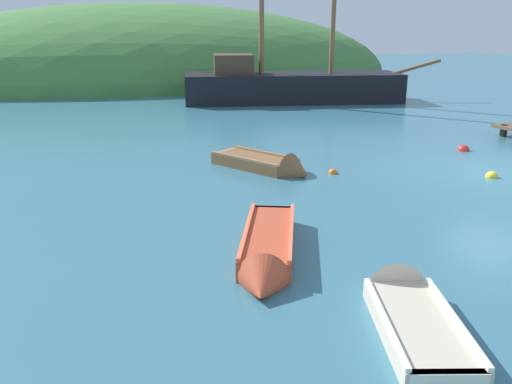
{
  "coord_description": "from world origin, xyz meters",
  "views": [
    {
      "loc": [
        -12.79,
        -10.81,
        4.24
      ],
      "look_at": [
        -7.75,
        0.62,
        0.24
      ],
      "focal_mm": 36.19,
      "sensor_mm": 36.0,
      "label": 1
    }
  ],
  "objects_px": {
    "rowboat_outer_right": "(268,166)",
    "buoy_yellow": "(492,177)",
    "rowboat_near_dock": "(267,253)",
    "sailing_ship": "(290,91)",
    "buoy_orange": "(333,173)",
    "buoy_red": "(463,150)",
    "rowboat_portside": "(407,312)"
  },
  "relations": [
    {
      "from": "rowboat_outer_right",
      "to": "buoy_yellow",
      "type": "distance_m",
      "value": 6.65
    },
    {
      "from": "buoy_yellow",
      "to": "rowboat_near_dock",
      "type": "bearing_deg",
      "value": -163.87
    },
    {
      "from": "sailing_ship",
      "to": "buoy_orange",
      "type": "bearing_deg",
      "value": -94.51
    },
    {
      "from": "buoy_red",
      "to": "rowboat_outer_right",
      "type": "bearing_deg",
      "value": 176.84
    },
    {
      "from": "rowboat_outer_right",
      "to": "rowboat_near_dock",
      "type": "bearing_deg",
      "value": -50.89
    },
    {
      "from": "sailing_ship",
      "to": "rowboat_near_dock",
      "type": "bearing_deg",
      "value": -100.36
    },
    {
      "from": "sailing_ship",
      "to": "rowboat_near_dock",
      "type": "height_order",
      "value": "sailing_ship"
    },
    {
      "from": "buoy_orange",
      "to": "buoy_red",
      "type": "xyz_separation_m",
      "value": [
        5.93,
        0.71,
        0.0
      ]
    },
    {
      "from": "rowboat_near_dock",
      "to": "buoy_red",
      "type": "xyz_separation_m",
      "value": [
        10.34,
        5.43,
        -0.14
      ]
    },
    {
      "from": "buoy_yellow",
      "to": "buoy_orange",
      "type": "bearing_deg",
      "value": 150.97
    },
    {
      "from": "rowboat_outer_right",
      "to": "buoy_yellow",
      "type": "height_order",
      "value": "rowboat_outer_right"
    },
    {
      "from": "rowboat_portside",
      "to": "rowboat_near_dock",
      "type": "xyz_separation_m",
      "value": [
        -1.09,
        2.73,
        0.06
      ]
    },
    {
      "from": "rowboat_outer_right",
      "to": "buoy_orange",
      "type": "bearing_deg",
      "value": 29.83
    },
    {
      "from": "rowboat_near_dock",
      "to": "buoy_orange",
      "type": "height_order",
      "value": "rowboat_near_dock"
    },
    {
      "from": "buoy_red",
      "to": "sailing_ship",
      "type": "bearing_deg",
      "value": 89.16
    },
    {
      "from": "rowboat_outer_right",
      "to": "buoy_yellow",
      "type": "relative_size",
      "value": 9.76
    },
    {
      "from": "rowboat_portside",
      "to": "buoy_yellow",
      "type": "bearing_deg",
      "value": -31.78
    },
    {
      "from": "buoy_yellow",
      "to": "sailing_ship",
      "type": "bearing_deg",
      "value": 83.08
    },
    {
      "from": "sailing_ship",
      "to": "buoy_orange",
      "type": "height_order",
      "value": "sailing_ship"
    },
    {
      "from": "rowboat_outer_right",
      "to": "rowboat_near_dock",
      "type": "xyz_separation_m",
      "value": [
        -2.77,
        -5.85,
        0.02
      ]
    },
    {
      "from": "sailing_ship",
      "to": "buoy_yellow",
      "type": "distance_m",
      "value": 17.09
    },
    {
      "from": "rowboat_near_dock",
      "to": "rowboat_portside",
      "type": "bearing_deg",
      "value": 50.48
    },
    {
      "from": "rowboat_portside",
      "to": "rowboat_near_dock",
      "type": "relative_size",
      "value": 0.85
    },
    {
      "from": "rowboat_outer_right",
      "to": "buoy_red",
      "type": "relative_size",
      "value": 8.44
    },
    {
      "from": "rowboat_near_dock",
      "to": "buoy_yellow",
      "type": "xyz_separation_m",
      "value": [
        8.49,
        2.45,
        -0.14
      ]
    },
    {
      "from": "sailing_ship",
      "to": "buoy_orange",
      "type": "xyz_separation_m",
      "value": [
        -6.14,
        -14.7,
        -0.61
      ]
    },
    {
      "from": "rowboat_portside",
      "to": "buoy_red",
      "type": "distance_m",
      "value": 12.34
    },
    {
      "from": "sailing_ship",
      "to": "rowboat_outer_right",
      "type": "bearing_deg",
      "value": -101.67
    },
    {
      "from": "sailing_ship",
      "to": "buoy_red",
      "type": "bearing_deg",
      "value": -72.69
    },
    {
      "from": "rowboat_outer_right",
      "to": "sailing_ship",
      "type": "bearing_deg",
      "value": 124.61
    },
    {
      "from": "rowboat_outer_right",
      "to": "buoy_red",
      "type": "xyz_separation_m",
      "value": [
        7.57,
        -0.42,
        -0.12
      ]
    },
    {
      "from": "buoy_orange",
      "to": "rowboat_portside",
      "type": "bearing_deg",
      "value": -114.0
    }
  ]
}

